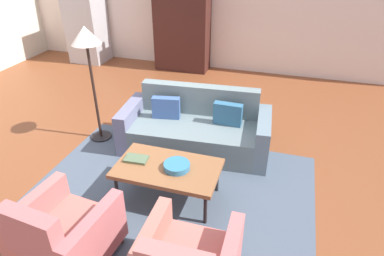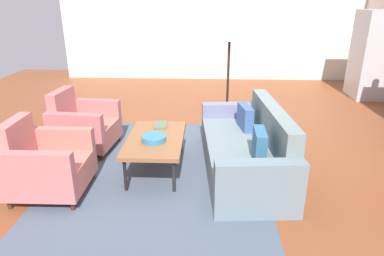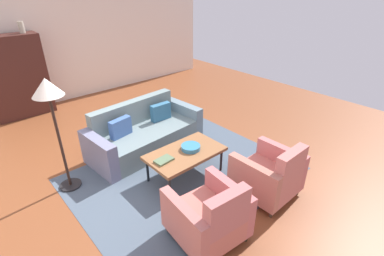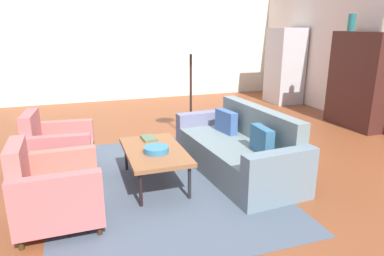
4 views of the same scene
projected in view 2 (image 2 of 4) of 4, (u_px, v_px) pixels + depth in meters
The scene contains 11 objects.
ground_plane at pixel (212, 153), 4.93m from camera, with size 11.45×11.45×0.00m, color brown.
wall_left at pixel (211, 25), 8.87m from camera, with size 0.12×7.81×2.80m, color silver.
area_rug at pixel (160, 169), 4.47m from camera, with size 3.40×2.60×0.01m, color #495766.
couch at pixel (249, 151), 4.33m from camera, with size 2.16×1.06×0.86m.
coffee_table at pixel (155, 140), 4.33m from camera, with size 1.20×0.70×0.45m.
armchair_left at pixel (82, 127), 4.97m from camera, with size 0.87×0.87×0.88m.
armchair_right at pixel (45, 165), 3.84m from camera, with size 0.81×0.81×0.88m.
fruit_bowl at pixel (154, 138), 4.20m from camera, with size 0.30×0.30×0.07m, color teal.
book_stack at pixel (161, 125), 4.68m from camera, with size 0.28×0.19×0.03m.
refrigerator at pixel (373, 55), 7.34m from camera, with size 0.80×0.73×1.85m.
floor_lamp at pixel (229, 42), 5.30m from camera, with size 0.40×0.40×1.72m.
Camera 2 is at (4.47, -0.09, 2.13)m, focal length 32.05 mm.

